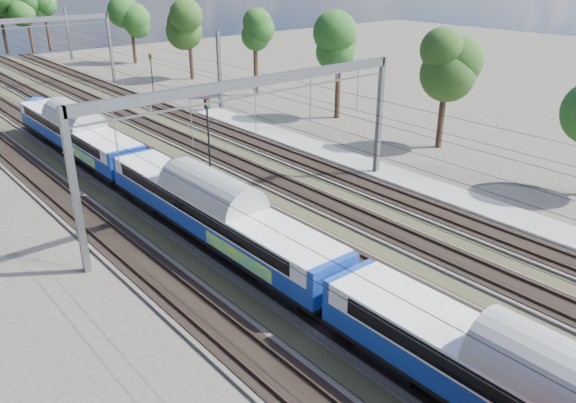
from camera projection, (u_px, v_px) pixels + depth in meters
track_bed at (151, 156)px, 47.48m from camera, size 21.00×130.00×0.34m
platform at (495, 212)px, 36.95m from camera, size 3.00×70.00×0.30m
catenary at (108, 68)px, 50.60m from camera, size 25.65×130.00×9.00m
tree_belt at (26, 14)px, 83.89m from camera, size 39.62×97.64×11.50m
emu_train at (216, 206)px, 31.80m from camera, size 2.97×62.92×4.35m
worker at (84, 116)px, 56.44m from camera, size 0.50×0.74×1.96m
signal_near at (208, 127)px, 42.38m from camera, size 0.42×0.38×5.95m
signal_far at (151, 70)px, 66.69m from camera, size 0.36×0.33×5.28m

